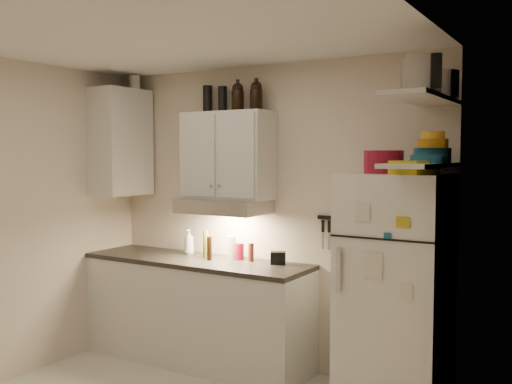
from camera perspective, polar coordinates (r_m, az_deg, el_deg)
The scene contains 34 objects.
ceiling at distance 3.79m, azimuth -10.77°, elevation 15.57°, with size 3.20×3.00×0.02m, color white.
back_wall at distance 4.96m, azimuth 1.20°, elevation -2.40°, with size 3.20×0.02×2.60m, color beige.
right_wall at distance 2.94m, azimuth 13.76°, elevation -6.73°, with size 0.02×3.00×2.60m, color beige.
base_cabinet at distance 5.17m, azimuth -5.98°, elevation -11.88°, with size 2.10×0.60×0.88m, color silver.
countertop at distance 5.07m, azimuth -6.02°, elevation -6.87°, with size 2.10×0.62×0.04m, color #2A2724.
upper_cabinet at distance 4.94m, azimuth -2.83°, elevation 3.67°, with size 0.80×0.33×0.75m, color silver.
side_cabinet at distance 5.56m, azimuth -13.38°, elevation 4.86°, with size 0.33×0.55×1.00m, color silver.
range_hood at distance 4.91m, azimuth -3.24°, elevation -1.41°, with size 0.76×0.46×0.12m, color silver.
fridge at distance 4.22m, azimuth 13.77°, elevation -9.80°, with size 0.70×0.68×1.70m, color white.
shelf_hi at distance 3.94m, azimuth 16.28°, elevation 9.00°, with size 0.30×0.95×0.03m, color silver.
shelf_lo at distance 3.92m, azimuth 16.17°, elevation 2.58°, with size 0.30×0.95×0.03m, color silver.
knife_strip at distance 4.63m, azimuth 8.57°, elevation -2.63°, with size 0.42×0.02×0.03m, color black.
dutch_oven at distance 4.07m, azimuth 12.63°, elevation 2.95°, with size 0.27×0.27×0.16m, color maroon.
book_stack at distance 3.87m, azimuth 15.54°, elevation 2.37°, with size 0.22×0.27×0.09m, color gold.
spice_jar at distance 3.97m, azimuth 15.10°, elevation 2.39°, with size 0.05×0.05×0.09m, color silver.
stock_pot at distance 4.16m, azimuth 17.89°, elevation 10.15°, with size 0.25×0.25×0.18m, color silver.
tin_a at distance 3.84m, azimuth 15.94°, elevation 10.86°, with size 0.20×0.18×0.20m, color #AAAAAD.
tin_b at distance 3.64m, azimuth 16.25°, elevation 11.31°, with size 0.21×0.21×0.21m, color #AAAAAD.
bowl_teal at distance 4.11m, azimuth 17.21°, elevation 3.52°, with size 0.25×0.25×0.10m, color #17577E.
bowl_orange at distance 4.03m, azimuth 17.26°, elevation 4.66°, with size 0.20×0.20×0.06m, color #C37612.
bowl_yellow at distance 4.03m, azimuth 17.28°, elevation 5.45°, with size 0.16×0.16×0.05m, color gold.
plates at distance 3.92m, azimuth 16.74°, elevation 3.19°, with size 0.22×0.22×0.05m, color #17577E.
growler_a at distance 4.95m, azimuth -1.84°, elevation 9.49°, with size 0.11×0.11×0.25m, color black, non-canonical shape.
growler_b at distance 4.87m, azimuth 0.03°, elevation 9.60°, with size 0.11×0.11×0.26m, color black, non-canonical shape.
thermos_a at distance 5.07m, azimuth -3.36°, elevation 9.21°, with size 0.08×0.08×0.23m, color black.
thermos_b at distance 5.18m, azimuth -4.85°, elevation 9.19°, with size 0.09×0.09×0.25m, color black.
side_jar at distance 5.65m, azimuth -12.02°, elevation 10.65°, with size 0.10×0.10×0.14m, color silver.
soap_bottle at distance 5.27m, azimuth -6.71°, elevation -4.82°, with size 0.10×0.10×0.26m, color silver.
pepper_mill at distance 4.90m, azimuth -0.50°, elevation -6.04°, with size 0.05×0.05×0.16m, color maroon.
oil_bottle at distance 5.06m, azimuth -5.07°, elevation -5.23°, with size 0.05×0.05×0.24m, color #676C1B.
vinegar_bottle at distance 4.97m, azimuth -4.68°, elevation -5.64°, with size 0.04×0.04×0.21m, color black.
clear_bottle at distance 5.00m, azimuth -2.44°, elevation -5.56°, with size 0.07×0.07×0.21m, color silver.
red_jar at distance 4.97m, azimuth -1.63°, elevation -5.96°, with size 0.07×0.07×0.15m, color maroon.
caddy at distance 4.78m, azimuth 2.23°, elevation -6.60°, with size 0.12×0.09×0.10m, color black.
Camera 1 is at (2.48, -2.76, 1.82)m, focal length 40.00 mm.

